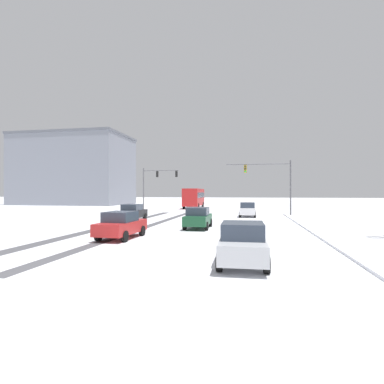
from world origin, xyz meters
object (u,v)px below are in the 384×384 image
at_px(car_red_fourth, 121,225).
at_px(car_silver_fifth, 243,243).
at_px(car_black_second, 132,212).
at_px(bus_oncoming, 194,197).
at_px(car_white_lead, 248,210).
at_px(traffic_signal_near_right, 272,177).
at_px(car_dark_green_third, 198,218).
at_px(office_building_far_left_block, 75,170).
at_px(traffic_signal_far_left, 155,180).

distance_m(car_red_fourth, car_silver_fifth, 9.05).
bearing_deg(car_black_second, bus_oncoming, 86.42).
distance_m(car_white_lead, bus_oncoming, 20.42).
distance_m(traffic_signal_near_right, bus_oncoming, 20.52).
relative_size(traffic_signal_near_right, car_silver_fifth, 1.81).
bearing_deg(car_dark_green_third, car_black_second, 145.81).
distance_m(car_dark_green_third, bus_oncoming, 30.61).
relative_size(car_black_second, car_silver_fifth, 0.99).
relative_size(car_white_lead, car_silver_fifth, 0.99).
xyz_separation_m(traffic_signal_near_right, car_red_fourth, (-10.14, -19.66, -3.70)).
bearing_deg(traffic_signal_near_right, office_building_far_left_block, 147.22).
distance_m(traffic_signal_far_left, car_white_lead, 17.59).
bearing_deg(car_black_second, traffic_signal_near_right, 32.48).
bearing_deg(bus_oncoming, traffic_signal_near_right, -53.15).
xyz_separation_m(car_dark_green_third, office_building_far_left_block, (-35.69, 40.88, 7.08)).
xyz_separation_m(car_red_fourth, office_building_far_left_block, (-31.99, 46.79, 7.08)).
bearing_deg(traffic_signal_far_left, car_red_fourth, -76.59).
bearing_deg(car_dark_green_third, car_silver_fifth, -72.08).
distance_m(car_red_fourth, bus_oncoming, 36.03).
bearing_deg(office_building_far_left_block, car_white_lead, -36.29).
relative_size(car_red_fourth, office_building_far_left_block, 0.17).
height_order(traffic_signal_far_left, car_white_lead, traffic_signal_far_left).
xyz_separation_m(traffic_signal_near_right, office_building_far_left_block, (-42.14, 27.13, 3.38)).
height_order(car_black_second, car_red_fourth, same).
bearing_deg(car_dark_green_third, car_red_fourth, -122.06).
relative_size(car_white_lead, car_dark_green_third, 1.00).
relative_size(car_black_second, bus_oncoming, 0.37).
bearing_deg(bus_oncoming, car_red_fourth, -86.71).
bearing_deg(car_dark_green_third, traffic_signal_near_right, 64.89).
bearing_deg(car_white_lead, car_silver_fifth, -90.10).
relative_size(car_red_fourth, car_silver_fifth, 1.01).
bearing_deg(traffic_signal_near_right, car_black_second, -147.52).
height_order(traffic_signal_far_left, office_building_far_left_block, office_building_far_left_block).
bearing_deg(office_building_far_left_block, car_black_second, -51.69).
relative_size(car_white_lead, car_black_second, 1.00).
bearing_deg(car_black_second, car_red_fourth, -71.55).
bearing_deg(traffic_signal_far_left, traffic_signal_near_right, -25.95).
bearing_deg(car_black_second, car_dark_green_third, -34.19).
distance_m(traffic_signal_far_left, bus_oncoming, 9.69).
xyz_separation_m(car_red_fourth, bus_oncoming, (-2.07, 35.95, 1.18)).
distance_m(car_black_second, car_red_fourth, 11.48).
height_order(car_red_fourth, car_silver_fifth, same).
bearing_deg(bus_oncoming, car_dark_green_third, -79.14).
distance_m(traffic_signal_near_right, car_black_second, 16.74).
height_order(car_dark_green_third, bus_oncoming, bus_oncoming).
height_order(traffic_signal_near_right, car_dark_green_third, traffic_signal_near_right).
bearing_deg(car_silver_fifth, car_red_fourth, 144.05).
xyz_separation_m(car_white_lead, bus_oncoming, (-9.44, 18.07, 1.18)).
height_order(traffic_signal_near_right, car_silver_fifth, traffic_signal_near_right).
xyz_separation_m(car_white_lead, car_dark_green_third, (-3.67, -11.98, 0.00)).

